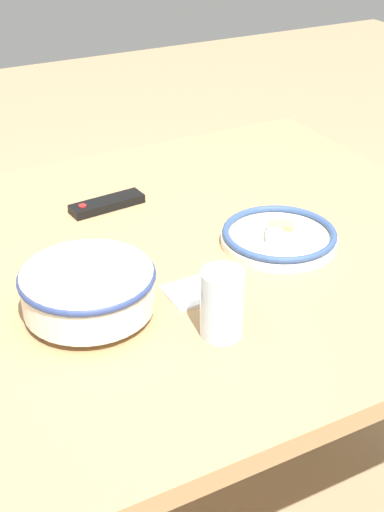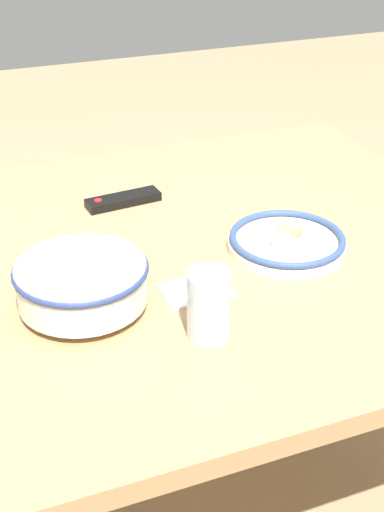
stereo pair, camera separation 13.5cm
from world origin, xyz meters
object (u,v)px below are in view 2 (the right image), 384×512
tv_remote (123,200)px  drinking_glass (209,305)px  food_plate (287,241)px  noodle_bowl (82,283)px

tv_remote → drinking_glass: (-0.01, -0.53, 0.05)m
food_plate → drinking_glass: drinking_glass is taller
noodle_bowl → food_plate: (0.44, 0.06, -0.04)m
food_plate → drinking_glass: bearing=-140.7°
noodle_bowl → tv_remote: bearing=63.8°
food_plate → drinking_glass: (-0.26, -0.21, 0.04)m
noodle_bowl → drinking_glass: size_ratio=1.95×
tv_remote → noodle_bowl: bearing=148.7°
noodle_bowl → tv_remote: (0.19, 0.38, -0.04)m
tv_remote → drinking_glass: drinking_glass is taller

